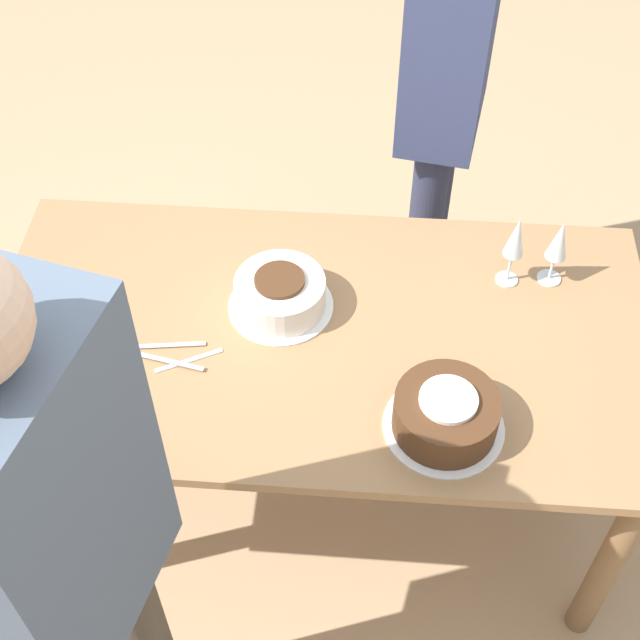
# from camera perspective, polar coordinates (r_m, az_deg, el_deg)

# --- Properties ---
(ground_plane) EXTENTS (12.00, 12.00, 0.00)m
(ground_plane) POSITION_cam_1_polar(r_m,az_deg,el_deg) (2.85, -0.00, -10.85)
(ground_plane) COLOR tan
(dining_table) EXTENTS (1.66, 0.88, 0.77)m
(dining_table) POSITION_cam_1_polar(r_m,az_deg,el_deg) (2.30, -0.00, -2.62)
(dining_table) COLOR #9E754C
(dining_table) RESTS_ON ground_plane
(cake_center_white) EXTENTS (0.27, 0.27, 0.10)m
(cake_center_white) POSITION_cam_1_polar(r_m,az_deg,el_deg) (2.24, -2.56, 1.67)
(cake_center_white) COLOR white
(cake_center_white) RESTS_ON dining_table
(cake_front_chocolate) EXTENTS (0.28, 0.28, 0.11)m
(cake_front_chocolate) POSITION_cam_1_polar(r_m,az_deg,el_deg) (2.02, 8.05, -5.99)
(cake_front_chocolate) COLOR white
(cake_front_chocolate) RESTS_ON dining_table
(wine_glass_near) EXTENTS (0.06, 0.06, 0.22)m
(wine_glass_near) POSITION_cam_1_polar(r_m,az_deg,el_deg) (2.28, 12.42, 5.07)
(wine_glass_near) COLOR silver
(wine_glass_near) RESTS_ON dining_table
(wine_glass_far) EXTENTS (0.06, 0.06, 0.20)m
(wine_glass_far) POSITION_cam_1_polar(r_m,az_deg,el_deg) (2.32, 15.04, 4.81)
(wine_glass_far) COLOR silver
(wine_glass_far) RESTS_ON dining_table
(fork_pile) EXTENTS (0.22, 0.10, 0.01)m
(fork_pile) POSITION_cam_1_polar(r_m,az_deg,el_deg) (2.19, -9.15, -2.27)
(fork_pile) COLOR silver
(fork_pile) RESTS_ON dining_table
(napkin_stack) EXTENTS (0.15, 0.14, 0.03)m
(napkin_stack) POSITION_cam_1_polar(r_m,az_deg,el_deg) (2.13, -15.82, -5.47)
(napkin_stack) COLOR silver
(napkin_stack) RESTS_ON dining_table
(person_cutting) EXTENTS (0.31, 0.44, 1.76)m
(person_cutting) POSITION_cam_1_polar(r_m,az_deg,el_deg) (1.63, -16.25, -13.74)
(person_cutting) COLOR #4C4238
(person_cutting) RESTS_ON ground_plane
(person_watching) EXTENTS (0.28, 0.43, 1.74)m
(person_watching) POSITION_cam_1_polar(r_m,az_deg,el_deg) (2.62, 8.24, 16.14)
(person_watching) COLOR #2D334C
(person_watching) RESTS_ON ground_plane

